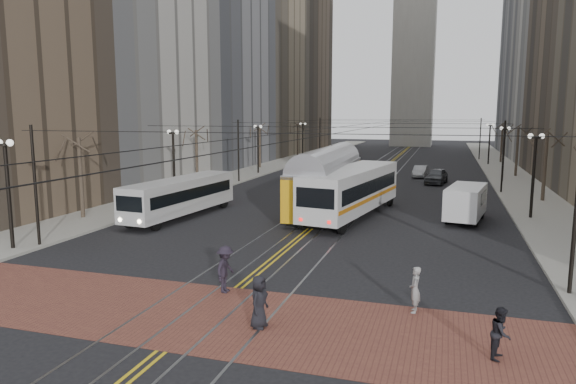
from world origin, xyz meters
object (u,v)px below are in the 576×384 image
Objects in this scene: transit_bus at (181,198)px; pedestrian_a at (259,301)px; cargo_van at (466,204)px; streetcar at (327,186)px; pedestrian_b at (415,290)px; pedestrian_d at (225,269)px; sedan_silver at (420,171)px; sedan_grey at (436,176)px; rear_bus at (352,193)px; pedestrian_c at (501,333)px.

pedestrian_a is at bearing -48.44° from transit_bus.
pedestrian_a is at bearing -99.55° from cargo_van.
transit_bus is 10.89m from streetcar.
pedestrian_b is 7.43m from pedestrian_d.
cargo_van is 24.87m from sedan_silver.
cargo_van is 19.41m from sedan_grey.
pedestrian_b is (5.34, -16.87, -0.85)m from rear_bus.
rear_bus is at bearing 23.46° from transit_bus.
transit_bus is 16.16m from pedestrian_d.
transit_bus is 28.90m from sedan_grey.
rear_bus is 7.25× the size of pedestrian_a.
transit_bus is 2.01× the size of cargo_van.
cargo_van is 20.04m from pedestrian_d.
rear_bus is at bearing 6.67° from pedestrian_a.
rear_bus is at bearing -164.49° from pedestrian_b.
streetcar is at bearing 40.97° from pedestrian_c.
cargo_van is (9.89, -1.68, -0.61)m from streetcar.
sedan_grey is (7.59, 17.59, -1.00)m from streetcar.
cargo_van is 1.35× the size of sedan_silver.
streetcar is at bearing -99.35° from sedan_silver.
sedan_silver is 42.41m from pedestrian_d.
transit_bus reaches higher than pedestrian_d.
sedan_silver is at bearing 21.82° from pedestrian_c.
transit_bus is 2.30× the size of sedan_grey.
rear_bus is 19.82m from pedestrian_a.
sedan_silver is (-1.89, 5.24, -0.14)m from sedan_grey.
cargo_van reaches higher than pedestrian_d.
pedestrian_b is at bearing -53.77° from pedestrian_a.
sedan_grey is at bearing 84.28° from rear_bus.
pedestrian_d reaches higher than sedan_grey.
rear_bus is at bearing -46.21° from streetcar.
pedestrian_c is 10.47m from pedestrian_d.
streetcar is 23.56m from sedan_silver.
rear_bus is 8.36× the size of pedestrian_c.
pedestrian_d is at bearing -90.91° from streetcar.
rear_bus is 7.63m from cargo_van.
pedestrian_b is (0.05, -36.74, 0.05)m from sedan_grey.
cargo_van is (18.96, 4.33, -0.16)m from transit_bus.
sedan_grey is at bearing 65.13° from streetcar.
pedestrian_a is (2.72, -22.08, -0.90)m from streetcar.
pedestrian_a is at bearing -84.52° from streetcar.
pedestrian_d is (-7.38, -36.82, 0.16)m from sedan_grey.
pedestrian_b is at bearing -81.69° from sedan_grey.
pedestrian_c is at bearing -104.95° from pedestrian_d.
pedestrian_c is at bearing -79.51° from sedan_silver.
pedestrian_b is (4.93, 2.93, -0.05)m from pedestrian_a.
rear_bus is 2.77× the size of sedan_grey.
sedan_grey is at bearing 60.06° from transit_bus.
pedestrian_a is (-7.17, -20.40, -0.28)m from cargo_van.
sedan_silver is (-4.18, 24.51, -0.54)m from cargo_van.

